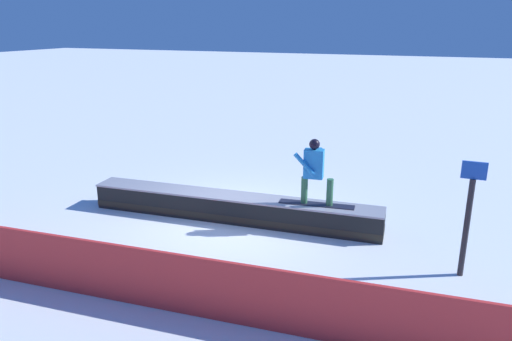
{
  "coord_description": "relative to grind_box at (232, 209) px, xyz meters",
  "views": [
    {
      "loc": [
        -4.27,
        9.2,
        4.28
      ],
      "look_at": [
        -0.95,
        0.93,
        1.55
      ],
      "focal_mm": 33.8,
      "sensor_mm": 36.0,
      "label": 1
    }
  ],
  "objects": [
    {
      "name": "trail_marker",
      "position": [
        -4.79,
        0.77,
        0.85
      ],
      "size": [
        0.4,
        0.1,
        2.09
      ],
      "color": "#262628",
      "rests_on": "ground_plane"
    },
    {
      "name": "safety_fence",
      "position": [
        0.0,
        3.68,
        0.23
      ],
      "size": [
        13.14,
        1.0,
        0.99
      ],
      "primitive_type": "cube",
      "rotation": [
        0.0,
        0.0,
        0.07
      ],
      "color": "red",
      "rests_on": "ground_plane"
    },
    {
      "name": "grind_box",
      "position": [
        0.0,
        0.0,
        0.0
      ],
      "size": [
        6.71,
        1.13,
        0.59
      ],
      "color": "black",
      "rests_on": "ground_plane"
    },
    {
      "name": "snowboarder",
      "position": [
        -1.84,
        -0.13,
        1.09
      ],
      "size": [
        1.61,
        0.48,
        1.42
      ],
      "color": "#1D1F2F",
      "rests_on": "grind_box"
    },
    {
      "name": "ground_plane",
      "position": [
        0.0,
        0.0,
        -0.27
      ],
      "size": [
        120.0,
        120.0,
        0.0
      ],
      "primitive_type": "plane",
      "color": "white"
    }
  ]
}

